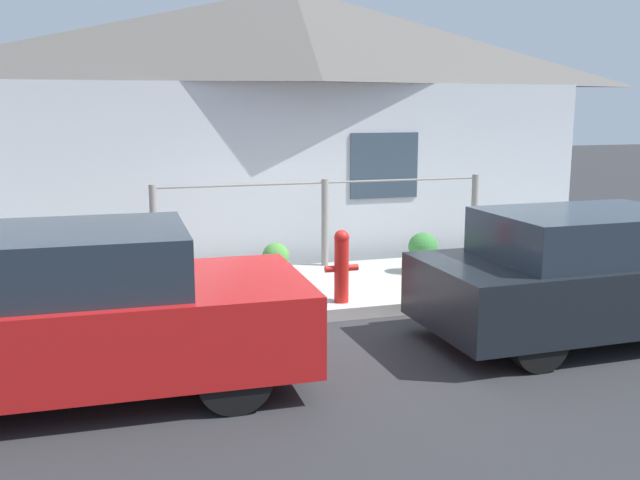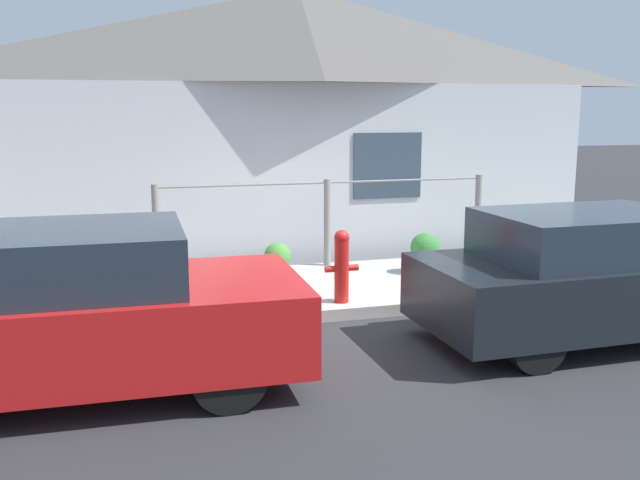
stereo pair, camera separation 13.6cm
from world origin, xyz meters
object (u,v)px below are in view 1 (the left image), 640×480
Objects in this scene: potted_plant_near_hydrant at (276,260)px; potted_plant_corner at (423,250)px; car_left at (73,312)px; potted_plant_by_fence at (61,269)px; fire_hydrant at (342,265)px; car_right at (593,275)px.

potted_plant_near_hydrant is 0.83× the size of potted_plant_corner.
car_left reaches higher than potted_plant_corner.
potted_plant_by_fence is at bearing -171.81° from potted_plant_near_hydrant.
fire_hydrant is 1.92m from potted_plant_corner.
car_left is 6.97× the size of potted_plant_corner.
potted_plant_near_hydrant is at bearing 52.10° from car_left.
fire_hydrant reaches higher than potted_plant_corner.
potted_plant_corner is (4.72, 0.04, -0.07)m from potted_plant_by_fence.
potted_plant_corner is at bearing 103.54° from car_right.
car_left is at bearing -84.82° from potted_plant_by_fence.
car_right is (5.18, -0.00, -0.04)m from car_left.
car_left is at bearing -151.57° from fire_hydrant.
car_right is at bearing -35.00° from fire_hydrant.
fire_hydrant is at bearing 144.07° from car_right.
potted_plant_by_fence is at bearing 153.00° from car_right.
potted_plant_corner is at bearing -9.96° from potted_plant_near_hydrant.
potted_plant_by_fence is (-0.24, 2.65, -0.19)m from car_left.
car_left is 3.93m from potted_plant_near_hydrant.
fire_hydrant is at bearing -144.72° from potted_plant_corner.
fire_hydrant is at bearing -73.11° from potted_plant_near_hydrant.
car_right is 6.72× the size of potted_plant_corner.
car_right reaches higher than potted_plant_by_fence.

